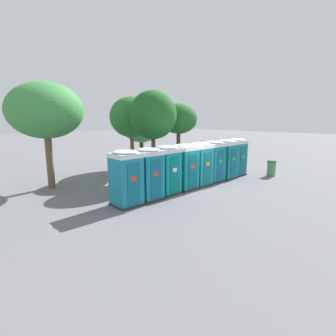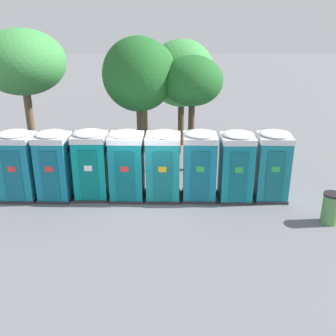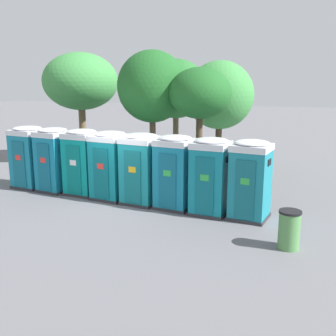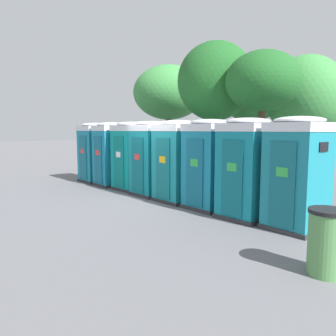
{
  "view_description": "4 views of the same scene",
  "coord_description": "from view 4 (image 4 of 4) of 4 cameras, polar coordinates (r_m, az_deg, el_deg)",
  "views": [
    {
      "loc": [
        -11.65,
        -8.7,
        3.96
      ],
      "look_at": [
        -1.9,
        0.37,
        1.36
      ],
      "focal_mm": 28.0,
      "sensor_mm": 36.0,
      "label": 1
    },
    {
      "loc": [
        0.24,
        -12.98,
        6.28
      ],
      "look_at": [
        0.84,
        0.21,
        1.17
      ],
      "focal_mm": 42.0,
      "sensor_mm": 36.0,
      "label": 2
    },
    {
      "loc": [
        6.66,
        -12.08,
        4.3
      ],
      "look_at": [
        1.72,
        0.16,
        1.39
      ],
      "focal_mm": 42.0,
      "sensor_mm": 36.0,
      "label": 3
    },
    {
      "loc": [
        7.78,
        -7.09,
        2.24
      ],
      "look_at": [
        0.2,
        0.25,
        1.01
      ],
      "focal_mm": 35.0,
      "sensor_mm": 36.0,
      "label": 4
    }
  ],
  "objects": [
    {
      "name": "ground_plane",
      "position": [
        10.76,
        -1.71,
        -5.35
      ],
      "size": [
        120.0,
        120.0,
        0.0
      ],
      "primitive_type": "plane",
      "color": "slate"
    },
    {
      "name": "portapotty_0",
      "position": [
        14.49,
        -12.56,
        2.73
      ],
      "size": [
        1.31,
        1.28,
        2.54
      ],
      "color": "#2D2D33",
      "rests_on": "ground"
    },
    {
      "name": "portapotty_1",
      "position": [
        13.36,
        -9.89,
        2.46
      ],
      "size": [
        1.27,
        1.3,
        2.54
      ],
      "color": "#2D2D33",
      "rests_on": "ground"
    },
    {
      "name": "portapotty_2",
      "position": [
        12.32,
        -6.34,
        2.17
      ],
      "size": [
        1.24,
        1.24,
        2.54
      ],
      "color": "#2D2D33",
      "rests_on": "ground"
    },
    {
      "name": "portapotty_3",
      "position": [
        11.22,
        -2.89,
        1.77
      ],
      "size": [
        1.31,
        1.29,
        2.54
      ],
      "color": "#2D2D33",
      "rests_on": "ground"
    },
    {
      "name": "portapotty_4",
      "position": [
        10.22,
        1.6,
        1.3
      ],
      "size": [
        1.33,
        1.29,
        2.54
      ],
      "color": "#2D2D33",
      "rests_on": "ground"
    },
    {
      "name": "portapotty_5",
      "position": [
        9.33,
        7.18,
        0.73
      ],
      "size": [
        1.29,
        1.28,
        2.54
      ],
      "color": "#2D2D33",
      "rests_on": "ground"
    },
    {
      "name": "portapotty_6",
      "position": [
        8.47,
        13.47,
        -0.01
      ],
      "size": [
        1.21,
        1.24,
        2.54
      ],
      "color": "#2D2D33",
      "rests_on": "ground"
    },
    {
      "name": "portapotty_7",
      "position": [
        7.85,
        21.54,
        -0.8
      ],
      "size": [
        1.28,
        1.3,
        2.54
      ],
      "color": "#2D2D33",
      "rests_on": "ground"
    },
    {
      "name": "street_tree_0",
      "position": [
        15.02,
        22.73,
        11.53
      ],
      "size": [
        3.26,
        3.26,
        5.29
      ],
      "color": "#4C3826",
      "rests_on": "ground"
    },
    {
      "name": "street_tree_1",
      "position": [
        18.78,
        0.13,
        12.92
      ],
      "size": [
        3.96,
        3.96,
        5.82
      ],
      "color": "brown",
      "rests_on": "ground"
    },
    {
      "name": "street_tree_2",
      "position": [
        14.93,
        14.41,
        13.02
      ],
      "size": [
        2.93,
        2.93,
        5.34
      ],
      "color": "brown",
      "rests_on": "ground"
    },
    {
      "name": "street_tree_3",
      "position": [
        11.73,
        16.16,
        14.13
      ],
      "size": [
        2.5,
        2.5,
        4.86
      ],
      "color": "#4C3826",
      "rests_on": "ground"
    },
    {
      "name": "street_tree_4",
      "position": [
        13.15,
        8.26,
        14.61
      ],
      "size": [
        2.93,
        2.93,
        5.59
      ],
      "color": "brown",
      "rests_on": "ground"
    },
    {
      "name": "trash_can",
      "position": [
        5.71,
        25.93,
        -11.52
      ],
      "size": [
        0.59,
        0.59,
        1.04
      ],
      "color": "#518C4C",
      "rests_on": "ground"
    }
  ]
}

